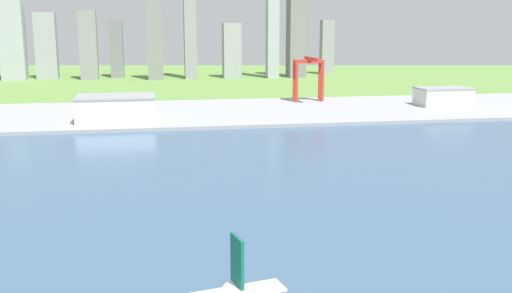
# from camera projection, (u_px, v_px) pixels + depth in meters

# --- Properties ---
(ground_plane) EXTENTS (2400.00, 2400.00, 0.00)m
(ground_plane) POSITION_uv_depth(u_px,v_px,m) (206.00, 177.00, 267.01)
(ground_plane) COLOR #5F893E
(water_bay) EXTENTS (840.00, 360.00, 0.15)m
(water_bay) POSITION_uv_depth(u_px,v_px,m) (223.00, 219.00, 209.10)
(water_bay) COLOR #385675
(water_bay) RESTS_ON ground
(industrial_pier) EXTENTS (840.00, 140.00, 2.50)m
(industrial_pier) POSITION_uv_depth(u_px,v_px,m) (182.00, 113.00, 450.09)
(industrial_pier) COLOR #94989A
(industrial_pier) RESTS_ON ground
(port_crane_red) EXTENTS (24.80, 39.50, 37.69)m
(port_crane_red) POSITION_uv_depth(u_px,v_px,m) (309.00, 69.00, 505.02)
(port_crane_red) COLOR #B72D23
(port_crane_red) RESTS_ON industrial_pier
(warehouse_main) EXTENTS (52.14, 38.53, 16.67)m
(warehouse_main) POSITION_uv_depth(u_px,v_px,m) (116.00, 108.00, 408.00)
(warehouse_main) COLOR white
(warehouse_main) RESTS_ON industrial_pier
(warehouse_annex) EXTENTS (41.60, 26.18, 14.39)m
(warehouse_annex) POSITION_uv_depth(u_px,v_px,m) (443.00, 96.00, 483.12)
(warehouse_annex) COLOR silver
(warehouse_annex) RESTS_ON industrial_pier
(distant_skyline) EXTENTS (422.56, 65.69, 150.69)m
(distant_skyline) POSITION_uv_depth(u_px,v_px,m) (169.00, 34.00, 749.30)
(distant_skyline) COLOR #A2A5AD
(distant_skyline) RESTS_ON ground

